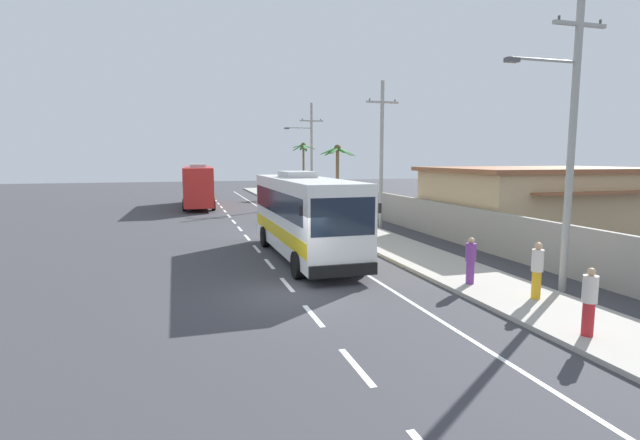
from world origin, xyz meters
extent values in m
plane|color=#3A3A3F|center=(0.00, 0.00, 0.00)|extent=(160.00, 160.00, 0.00)
cube|color=#A8A399|center=(6.80, 10.00, 0.07)|extent=(3.20, 90.00, 0.14)
cube|color=white|center=(0.00, -5.78, 0.00)|extent=(0.16, 2.00, 0.01)
cube|color=white|center=(0.00, -2.23, 0.00)|extent=(0.16, 2.00, 0.01)
cube|color=white|center=(0.00, 1.32, 0.00)|extent=(0.16, 2.00, 0.01)
cube|color=white|center=(0.00, 4.88, 0.00)|extent=(0.16, 2.00, 0.01)
cube|color=white|center=(0.00, 8.43, 0.00)|extent=(0.16, 2.00, 0.01)
cube|color=white|center=(0.00, 11.99, 0.00)|extent=(0.16, 2.00, 0.01)
cube|color=white|center=(0.00, 15.54, 0.00)|extent=(0.16, 2.00, 0.01)
cube|color=white|center=(0.00, 19.09, 0.00)|extent=(0.16, 2.00, 0.01)
cube|color=white|center=(0.00, 22.65, 0.00)|extent=(0.16, 2.00, 0.01)
cube|color=white|center=(0.00, 26.20, 0.00)|extent=(0.16, 2.00, 0.01)
cube|color=white|center=(0.00, 29.76, 0.00)|extent=(0.16, 2.00, 0.01)
cube|color=white|center=(0.00, 33.31, 0.00)|extent=(0.16, 2.00, 0.01)
cube|color=white|center=(0.00, 36.86, 0.00)|extent=(0.16, 2.00, 0.01)
cube|color=white|center=(0.00, 40.42, 0.00)|extent=(0.16, 2.00, 0.01)
cube|color=white|center=(0.00, 43.97, 0.00)|extent=(0.16, 2.00, 0.01)
cube|color=white|center=(0.00, 47.53, 0.00)|extent=(0.16, 2.00, 0.01)
cube|color=white|center=(3.32, 15.00, 0.00)|extent=(0.14, 70.00, 0.01)
cube|color=#9E998E|center=(10.60, 14.00, 1.01)|extent=(0.24, 60.00, 2.01)
cube|color=white|center=(1.80, 5.78, 2.00)|extent=(2.70, 10.52, 3.22)
cube|color=#192333|center=(1.80, 5.98, 2.57)|extent=(2.72, 9.68, 1.03)
cube|color=#192333|center=(1.86, 0.57, 2.49)|extent=(2.38, 0.13, 1.35)
cube|color=yellow|center=(1.80, 5.78, 1.28)|extent=(2.74, 10.31, 0.58)
cube|color=black|center=(1.86, 0.48, 0.59)|extent=(2.54, 0.19, 0.44)
cube|color=#B7B7B7|center=(1.79, 7.09, 3.75)|extent=(1.45, 2.32, 0.28)
cube|color=black|center=(3.33, 0.80, 2.73)|extent=(0.12, 0.08, 0.36)
cube|color=black|center=(0.38, 0.77, 2.73)|extent=(0.12, 0.08, 0.36)
cylinder|color=black|center=(3.11, 2.12, 0.52)|extent=(0.33, 1.04, 1.04)
cylinder|color=black|center=(0.58, 2.09, 0.52)|extent=(0.33, 1.04, 1.04)
cylinder|color=black|center=(3.03, 8.94, 0.52)|extent=(0.33, 1.04, 1.04)
cylinder|color=black|center=(0.50, 8.91, 0.52)|extent=(0.33, 1.04, 1.04)
cube|color=red|center=(-1.97, 30.46, 2.04)|extent=(2.84, 11.29, 3.29)
cube|color=#192333|center=(-1.98, 30.26, 2.61)|extent=(2.84, 10.39, 1.05)
cube|color=#192333|center=(-1.78, 36.02, 2.53)|extent=(2.26, 0.18, 1.38)
cube|color=orange|center=(-1.97, 30.46, 1.30)|extent=(2.87, 11.07, 0.59)
cube|color=black|center=(-1.78, 36.11, 0.59)|extent=(2.41, 0.24, 0.44)
cube|color=#B7B7B7|center=(-2.02, 29.06, 3.82)|extent=(1.44, 2.51, 0.28)
cube|color=black|center=(-3.20, 35.86, 2.78)|extent=(0.12, 0.08, 0.36)
cube|color=black|center=(-0.38, 35.77, 2.78)|extent=(0.12, 0.08, 0.36)
cylinder|color=black|center=(-3.04, 34.42, 0.52)|extent=(0.36, 1.05, 1.04)
cylinder|color=black|center=(-0.63, 34.34, 0.52)|extent=(0.36, 1.05, 1.04)
cylinder|color=black|center=(-3.29, 27.14, 0.52)|extent=(0.36, 1.05, 1.04)
cylinder|color=black|center=(-0.88, 27.06, 0.52)|extent=(0.36, 1.05, 1.04)
cylinder|color=black|center=(3.99, 14.60, 0.30)|extent=(0.14, 0.60, 0.60)
cylinder|color=black|center=(4.07, 15.96, 0.30)|extent=(0.16, 0.61, 0.60)
cube|color=red|center=(4.03, 15.23, 0.52)|extent=(0.30, 1.11, 0.36)
cube|color=black|center=(4.04, 15.53, 0.72)|extent=(0.27, 0.61, 0.12)
cylinder|color=gray|center=(4.00, 14.72, 0.60)|extent=(0.08, 0.32, 0.67)
cylinder|color=black|center=(4.00, 14.82, 1.04)|extent=(0.56, 0.07, 0.04)
sphere|color=#EAEACC|center=(3.99, 14.70, 0.90)|extent=(0.14, 0.14, 0.14)
cylinder|color=beige|center=(4.04, 15.48, 1.01)|extent=(0.32, 0.32, 0.59)
sphere|color=black|center=(4.04, 15.48, 1.44)|extent=(0.26, 0.26, 0.26)
cylinder|color=red|center=(6.04, -5.99, 0.57)|extent=(0.28, 0.28, 0.85)
cylinder|color=beige|center=(6.04, -5.99, 1.33)|extent=(0.36, 0.36, 0.68)
sphere|color=tan|center=(6.04, -5.99, 1.76)|extent=(0.20, 0.20, 0.20)
cylinder|color=#75388E|center=(6.10, -0.84, 0.54)|extent=(0.28, 0.28, 0.80)
cylinder|color=#75388E|center=(6.10, -0.84, 1.26)|extent=(0.36, 0.36, 0.63)
sphere|color=tan|center=(6.10, -0.84, 1.68)|extent=(0.22, 0.22, 0.22)
cylinder|color=gold|center=(7.05, -2.99, 0.58)|extent=(0.28, 0.28, 0.87)
cylinder|color=beige|center=(7.05, -2.99, 1.36)|extent=(0.36, 0.36, 0.69)
sphere|color=tan|center=(7.05, -2.99, 1.81)|extent=(0.24, 0.24, 0.24)
cylinder|color=#9E9E99|center=(8.88, -2.12, 5.16)|extent=(0.24, 0.24, 10.33)
cube|color=#9E9E99|center=(8.88, -2.12, 8.77)|extent=(2.03, 0.12, 0.12)
cylinder|color=#4C4742|center=(8.07, -2.12, 8.89)|extent=(0.08, 0.08, 0.16)
cylinder|color=#4C4742|center=(9.70, -2.12, 8.89)|extent=(0.08, 0.08, 0.16)
cylinder|color=#9E9E99|center=(7.65, -2.12, 7.59)|extent=(2.47, 0.09, 0.09)
cube|color=#4C4C51|center=(6.41, -2.12, 7.53)|extent=(0.44, 0.24, 0.14)
cylinder|color=#9E9E99|center=(8.85, 13.42, 4.66)|extent=(0.24, 0.24, 9.33)
cube|color=#9E9E99|center=(8.85, 13.42, 8.01)|extent=(2.16, 0.12, 0.12)
cylinder|color=#4C4742|center=(7.99, 13.42, 8.13)|extent=(0.08, 0.08, 0.16)
cylinder|color=#4C4742|center=(9.72, 13.42, 8.13)|extent=(0.08, 0.08, 0.16)
cylinder|color=#9E9E99|center=(8.45, 28.95, 4.80)|extent=(0.24, 0.24, 9.60)
cube|color=#9E9E99|center=(8.45, 28.95, 7.95)|extent=(2.24, 0.12, 0.12)
cylinder|color=#4C4742|center=(7.55, 28.95, 8.07)|extent=(0.08, 0.08, 0.16)
cylinder|color=#4C4742|center=(9.35, 28.95, 8.07)|extent=(0.08, 0.08, 0.16)
cylinder|color=#9E9E99|center=(7.26, 28.95, 7.29)|extent=(2.38, 0.09, 0.09)
cube|color=#4C4C51|center=(6.07, 28.95, 7.23)|extent=(0.44, 0.24, 0.14)
cylinder|color=brown|center=(8.75, 22.06, 2.63)|extent=(0.28, 0.28, 5.26)
ellipsoid|color=#3D893D|center=(9.46, 21.92, 5.02)|extent=(1.54, 0.65, 0.80)
ellipsoid|color=#3D893D|center=(9.25, 22.65, 5.14)|extent=(1.30, 1.43, 0.56)
ellipsoid|color=#3D893D|center=(8.41, 22.71, 5.04)|extent=(1.03, 1.51, 0.76)
ellipsoid|color=#3D893D|center=(8.00, 22.03, 5.07)|extent=(1.56, 0.43, 0.70)
ellipsoid|color=#3D893D|center=(8.28, 21.47, 5.10)|extent=(1.24, 1.45, 0.64)
ellipsoid|color=#3D893D|center=(9.18, 21.48, 5.02)|extent=(1.19, 1.42, 0.81)
sphere|color=brown|center=(8.75, 22.06, 5.31)|extent=(0.56, 0.56, 0.56)
cylinder|color=brown|center=(10.28, 39.30, 2.97)|extent=(0.24, 0.24, 5.94)
ellipsoid|color=#3D893D|center=(10.98, 39.16, 5.77)|extent=(1.49, 0.62, 0.65)
ellipsoid|color=#3D893D|center=(10.61, 39.85, 5.65)|extent=(0.99, 1.35, 0.88)
ellipsoid|color=#3D893D|center=(10.25, 39.97, 5.72)|extent=(0.42, 1.42, 0.76)
ellipsoid|color=#3D893D|center=(9.70, 39.59, 5.68)|extent=(1.39, 0.94, 0.83)
ellipsoid|color=#3D893D|center=(9.58, 39.10, 5.85)|extent=(1.53, 0.75, 0.50)
ellipsoid|color=#3D893D|center=(10.20, 38.59, 5.79)|extent=(0.52, 1.49, 0.62)
ellipsoid|color=#3D893D|center=(10.75, 38.78, 5.76)|extent=(1.24, 1.31, 0.67)
sphere|color=brown|center=(10.28, 39.30, 5.99)|extent=(0.56, 0.56, 0.56)
cube|color=tan|center=(16.86, 8.32, 1.86)|extent=(11.87, 8.15, 3.73)
cube|color=brown|center=(16.86, 8.32, 3.85)|extent=(12.58, 8.63, 0.24)
cube|color=brown|center=(16.86, 3.90, 2.80)|extent=(8.31, 0.80, 0.10)
camera|label=1|loc=(-3.55, -15.14, 4.54)|focal=26.93mm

